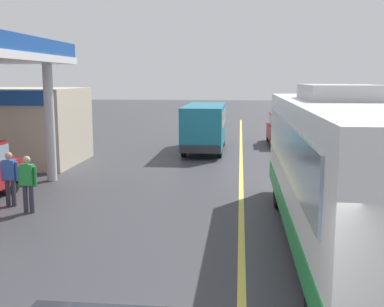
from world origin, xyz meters
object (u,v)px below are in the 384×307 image
object	(u,v)px
coach_bus_main	(343,174)
minibus_opposing_lane	(205,123)
pedestrian_near_pump	(10,176)
car_trailing_behind_bus	(283,127)
pedestrian_by_shop	(28,181)

from	to	relation	value
coach_bus_main	minibus_opposing_lane	bearing A→B (deg)	106.44
coach_bus_main	pedestrian_near_pump	world-z (taller)	coach_bus_main
minibus_opposing_lane	car_trailing_behind_bus	size ratio (longest dim) A/B	1.46
coach_bus_main	car_trailing_behind_bus	distance (m)	17.12
car_trailing_behind_bus	pedestrian_by_shop	bearing A→B (deg)	-119.35
pedestrian_near_pump	car_trailing_behind_bus	world-z (taller)	car_trailing_behind_bus
minibus_opposing_lane	car_trailing_behind_bus	world-z (taller)	minibus_opposing_lane
minibus_opposing_lane	pedestrian_by_shop	xyz separation A→B (m)	(-4.15, -12.13, -0.54)
minibus_opposing_lane	pedestrian_by_shop	world-z (taller)	minibus_opposing_lane
coach_bus_main	pedestrian_near_pump	size ratio (longest dim) A/B	6.65
pedestrian_by_shop	pedestrian_near_pump	bearing A→B (deg)	143.29
coach_bus_main	minibus_opposing_lane	distance (m)	14.70
coach_bus_main	car_trailing_behind_bus	xyz separation A→B (m)	(0.20, 17.11, -0.71)
pedestrian_by_shop	car_trailing_behind_bus	xyz separation A→B (m)	(8.51, 15.13, 0.08)
coach_bus_main	pedestrian_near_pump	distance (m)	9.57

